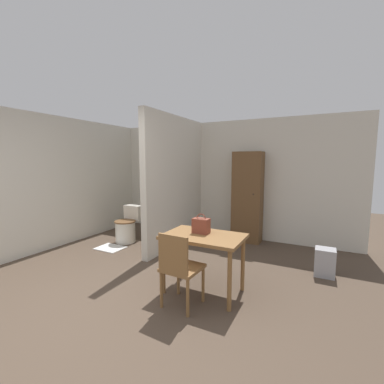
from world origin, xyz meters
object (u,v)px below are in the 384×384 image
Objects in this scene: dining_table at (204,243)px; handbag at (201,226)px; wooden_chair at (179,266)px; space_heater at (325,262)px; wooden_cabinet at (247,197)px; toilet at (127,227)px.

handbag reaches higher than dining_table.
dining_table is 0.48m from wooden_chair.
dining_table is 1.13× the size of wooden_chair.
dining_table is 1.88m from space_heater.
wooden_chair is 2.79m from wooden_cabinet.
space_heater is (1.43, 1.15, -0.64)m from handbag.
wooden_chair is at bearing -131.50° from space_heater.
space_heater is (1.46, 1.65, -0.28)m from wooden_chair.
wooden_chair is 2.23m from space_heater.
space_heater is (1.44, -1.10, -0.72)m from wooden_cabinet.
space_heater is (1.37, 1.21, -0.44)m from dining_table.
toilet is (-2.25, 1.16, -0.34)m from dining_table.
handbag reaches higher than wooden_chair.
toilet is 1.79× the size of space_heater.
dining_table reaches higher than space_heater.
handbag is (-0.06, 0.06, 0.20)m from dining_table.
dining_table is at bearing 81.57° from wooden_chair.
wooden_chair is at bearing -93.31° from handbag.
wooden_chair is 3.44× the size of handbag.
wooden_cabinet reaches higher than space_heater.
wooden_chair is 1.21× the size of toilet.
handbag is at bearing 136.86° from dining_table.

